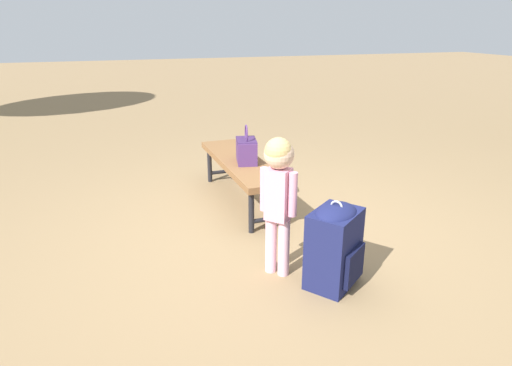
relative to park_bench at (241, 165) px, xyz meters
name	(u,v)px	position (x,y,z in m)	size (l,w,h in m)	color
ground_plane	(275,236)	(0.84, 0.06, -0.39)	(40.00, 40.00, 0.00)	#8C704C
park_bench	(241,165)	(0.00, 0.00, 0.00)	(1.61, 0.46, 0.45)	brown
handbag	(246,150)	(0.10, 0.03, 0.18)	(0.35, 0.24, 0.37)	#4C2D66
child_standing	(278,185)	(1.39, -0.14, 0.29)	(0.22, 0.21, 1.02)	#E5B2C6
backpack_large	(334,243)	(1.65, 0.18, -0.08)	(0.44, 0.46, 0.63)	#191E4C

